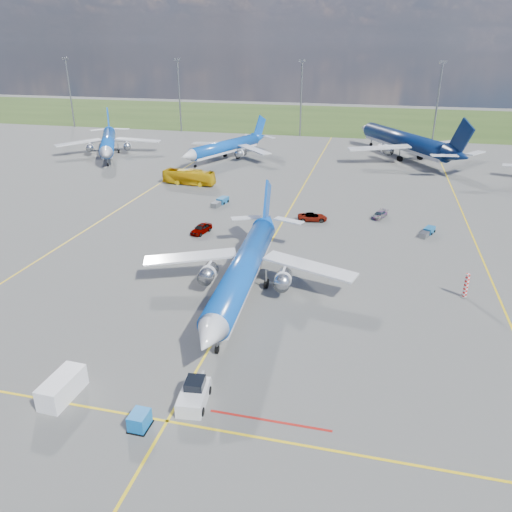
% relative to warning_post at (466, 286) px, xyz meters
% --- Properties ---
extents(ground, '(400.00, 400.00, 0.00)m').
position_rel_warning_post_xyz_m(ground, '(-26.00, -8.00, -1.50)').
color(ground, '#545451').
rests_on(ground, ground).
extents(grass_strip, '(400.00, 80.00, 0.01)m').
position_rel_warning_post_xyz_m(grass_strip, '(-26.00, 142.00, -1.50)').
color(grass_strip, '#2D4719').
rests_on(grass_strip, ground).
extents(taxiway_lines, '(60.25, 160.00, 0.02)m').
position_rel_warning_post_xyz_m(taxiway_lines, '(-25.83, 19.70, -1.49)').
color(taxiway_lines, yellow).
rests_on(taxiway_lines, ground).
extents(floodlight_masts, '(202.20, 0.50, 22.70)m').
position_rel_warning_post_xyz_m(floodlight_masts, '(-16.00, 102.00, 11.06)').
color(floodlight_masts, slate).
rests_on(floodlight_masts, ground).
extents(warning_post, '(0.50, 0.50, 3.00)m').
position_rel_warning_post_xyz_m(warning_post, '(0.00, 0.00, 0.00)').
color(warning_post, red).
rests_on(warning_post, ground).
extents(bg_jet_nw, '(43.42, 47.34, 10.02)m').
position_rel_warning_post_xyz_m(bg_jet_nw, '(-80.38, 61.75, -1.50)').
color(bg_jet_nw, '#0C4AB3').
rests_on(bg_jet_nw, ground).
extents(bg_jet_nnw, '(37.58, 42.08, 9.08)m').
position_rel_warning_post_xyz_m(bg_jet_nnw, '(-49.14, 64.58, -1.50)').
color(bg_jet_nnw, '#0C4AB3').
rests_on(bg_jet_nnw, ground).
extents(bg_jet_n, '(56.07, 59.69, 12.49)m').
position_rel_warning_post_xyz_m(bg_jet_n, '(-5.17, 77.05, -1.50)').
color(bg_jet_n, '#081B45').
rests_on(bg_jet_n, ground).
extents(main_airliner, '(29.94, 38.33, 9.70)m').
position_rel_warning_post_xyz_m(main_airliner, '(-25.59, -5.66, -1.50)').
color(main_airliner, '#0C4AB3').
rests_on(main_airliner, ground).
extents(pushback_tug, '(2.58, 5.83, 1.94)m').
position_rel_warning_post_xyz_m(pushback_tug, '(-24.67, -25.30, -0.72)').
color(pushback_tug, silver).
rests_on(pushback_tug, ground).
extents(uld_container, '(1.39, 1.73, 1.37)m').
position_rel_warning_post_xyz_m(uld_container, '(-27.80, -29.12, -0.82)').
color(uld_container, '#0D62B9').
rests_on(uld_container, ground).
extents(service_van, '(2.17, 4.62, 2.00)m').
position_rel_warning_post_xyz_m(service_van, '(-35.76, -27.33, -0.50)').
color(service_van, white).
rests_on(service_van, ground).
extents(apron_bus, '(11.39, 3.40, 3.13)m').
position_rel_warning_post_xyz_m(apron_bus, '(-49.66, 39.63, 0.06)').
color(apron_bus, '#E4B30D').
rests_on(apron_bus, ground).
extents(service_car_a, '(2.79, 4.67, 1.49)m').
position_rel_warning_post_xyz_m(service_car_a, '(-37.49, 12.82, -0.76)').
color(service_car_a, '#999999').
rests_on(service_car_a, ground).
extents(service_car_b, '(5.33, 3.37, 1.37)m').
position_rel_warning_post_xyz_m(service_car_b, '(-21.22, 22.74, -0.81)').
color(service_car_b, '#999999').
rests_on(service_car_b, ground).
extents(service_car_c, '(3.11, 4.33, 1.16)m').
position_rel_warning_post_xyz_m(service_car_c, '(-10.28, 26.92, -0.92)').
color(service_car_c, '#999999').
rests_on(service_car_c, ground).
extents(baggage_tug_w, '(2.73, 4.42, 0.97)m').
position_rel_warning_post_xyz_m(baggage_tug_w, '(-2.82, 20.59, -1.05)').
color(baggage_tug_w, '#195E96').
rests_on(baggage_tug_w, ground).
extents(baggage_tug_c, '(2.22, 4.95, 1.08)m').
position_rel_warning_post_xyz_m(baggage_tug_c, '(-39.05, 27.81, -1.00)').
color(baggage_tug_c, '#195E99').
rests_on(baggage_tug_c, ground).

